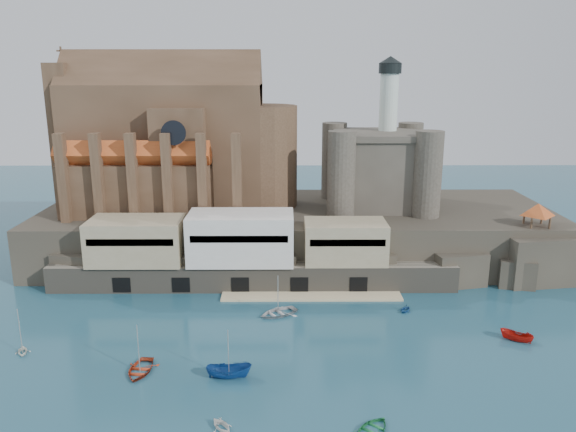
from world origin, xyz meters
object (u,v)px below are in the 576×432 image
(castle_keep, at_px, (378,165))
(pavilion, at_px, (538,211))
(boat_1, at_px, (221,429))
(boat_0, at_px, (140,372))
(boat_2, at_px, (229,377))
(church, at_px, (175,146))

(castle_keep, bearing_deg, pavilion, -30.18)
(castle_keep, distance_m, pavilion, 30.50)
(pavilion, bearing_deg, boat_1, -139.66)
(boat_1, bearing_deg, pavilion, 0.75)
(pavilion, height_order, boat_0, pavilion)
(castle_keep, relative_size, boat_2, 5.19)
(church, bearing_deg, pavilion, -13.48)
(pavilion, distance_m, boat_2, 62.46)
(church, height_order, boat_0, church)
(pavilion, relative_size, boat_2, 1.13)
(church, relative_size, boat_0, 8.02)
(church, xyz_separation_m, pavilion, (66.13, -15.85, -9.40))
(castle_keep, bearing_deg, boat_0, -128.12)
(church, bearing_deg, castle_keep, -1.11)
(castle_keep, height_order, boat_0, castle_keep)
(pavilion, distance_m, boat_1, 68.31)
(castle_keep, distance_m, boat_1, 66.31)
(church, distance_m, boat_1, 65.04)
(castle_keep, bearing_deg, church, 178.89)
(boat_0, distance_m, boat_1, 16.40)
(castle_keep, bearing_deg, boat_2, -117.77)
(church, relative_size, castle_keep, 1.60)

